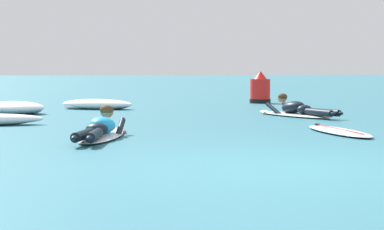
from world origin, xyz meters
The scene contains 7 objects.
ground_plane centered at (0.00, 10.00, 0.00)m, with size 120.00×120.00×0.00m, color #2D6B7A.
surfer_near centered at (-2.07, 3.21, 0.14)m, with size 0.95×2.54×0.53m.
surfer_far centered at (2.12, 7.49, 0.13)m, with size 1.49×2.52×0.54m.
drifting_surfboard centered at (1.83, 3.73, 0.03)m, with size 0.79×2.23×0.16m.
whitewater_front centered at (-2.26, 10.59, 0.12)m, with size 2.02×1.35×0.26m.
whitewater_back centered at (-4.15, 8.98, 0.14)m, with size 1.72×1.50×0.30m.
channel_marker_buoy centered at (2.46, 13.00, 0.37)m, with size 0.62×0.62×0.95m.
Camera 1 is at (-1.89, -7.66, 1.13)m, focal length 66.73 mm.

